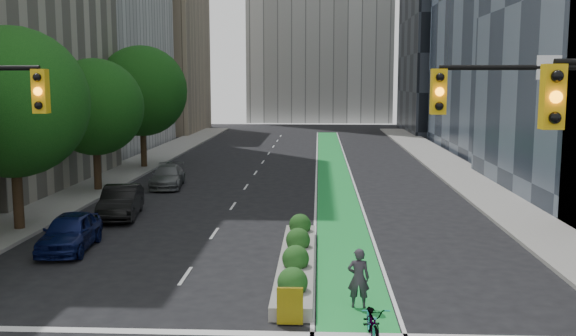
# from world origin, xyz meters

# --- Properties ---
(sidewalk_left) EXTENTS (3.60, 90.00, 0.15)m
(sidewalk_left) POSITION_xyz_m (-11.80, 25.00, 0.07)
(sidewalk_left) COLOR gray
(sidewalk_left) RESTS_ON ground
(sidewalk_right) EXTENTS (3.60, 90.00, 0.15)m
(sidewalk_right) POSITION_xyz_m (11.80, 25.00, 0.07)
(sidewalk_right) COLOR gray
(sidewalk_right) RESTS_ON ground
(bike_lane_paint) EXTENTS (2.20, 70.00, 0.01)m
(bike_lane_paint) POSITION_xyz_m (3.00, 30.00, 0.01)
(bike_lane_paint) COLOR green
(bike_lane_paint) RESTS_ON ground
(building_tan_far) EXTENTS (14.00, 16.00, 26.00)m
(building_tan_far) POSITION_xyz_m (-20.00, 66.00, 13.00)
(building_tan_far) COLOR tan
(building_tan_far) RESTS_ON ground
(building_dark_end) EXTENTS (14.00, 18.00, 28.00)m
(building_dark_end) POSITION_xyz_m (20.00, 68.00, 14.00)
(building_dark_end) COLOR black
(building_dark_end) RESTS_ON ground
(tree_mid) EXTENTS (6.40, 6.40, 8.78)m
(tree_mid) POSITION_xyz_m (-11.00, 12.00, 5.57)
(tree_mid) COLOR black
(tree_mid) RESTS_ON ground
(tree_midfar) EXTENTS (5.60, 5.60, 7.76)m
(tree_midfar) POSITION_xyz_m (-11.00, 22.00, 4.95)
(tree_midfar) COLOR black
(tree_midfar) RESTS_ON ground
(tree_far) EXTENTS (6.60, 6.60, 9.00)m
(tree_far) POSITION_xyz_m (-11.00, 32.00, 5.69)
(tree_far) COLOR black
(tree_far) RESTS_ON ground
(median_planter) EXTENTS (1.20, 10.26, 1.10)m
(median_planter) POSITION_xyz_m (1.20, 7.04, 0.37)
(median_planter) COLOR gray
(median_planter) RESTS_ON ground
(bicycle) EXTENTS (0.76, 1.97, 1.02)m
(bicycle) POSITION_xyz_m (3.32, 0.86, 0.51)
(bicycle) COLOR gray
(bicycle) RESTS_ON ground
(cyclist) EXTENTS (0.65, 0.43, 1.76)m
(cyclist) POSITION_xyz_m (3.10, 3.26, 0.88)
(cyclist) COLOR #342E37
(cyclist) RESTS_ON ground
(parked_car_left_near) EXTENTS (2.03, 4.35, 1.44)m
(parked_car_left_near) POSITION_xyz_m (-7.60, 9.06, 0.72)
(parked_car_left_near) COLOR #0B1344
(parked_car_left_near) RESTS_ON ground
(parked_car_left_mid) EXTENTS (2.22, 4.76, 1.51)m
(parked_car_left_mid) POSITION_xyz_m (-7.46, 15.01, 0.75)
(parked_car_left_mid) COLOR black
(parked_car_left_mid) RESTS_ON ground
(parked_car_left_far) EXTENTS (2.34, 4.72, 1.32)m
(parked_car_left_far) POSITION_xyz_m (-7.28, 23.71, 0.66)
(parked_car_left_far) COLOR #575A5C
(parked_car_left_far) RESTS_ON ground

